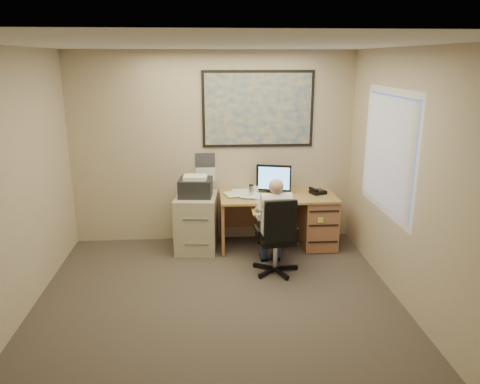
{
  "coord_description": "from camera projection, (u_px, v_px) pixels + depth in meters",
  "views": [
    {
      "loc": [
        -0.1,
        -4.3,
        2.58
      ],
      "look_at": [
        0.31,
        1.3,
        0.97
      ],
      "focal_mm": 35.0,
      "sensor_mm": 36.0,
      "label": 1
    }
  ],
  "objects": [
    {
      "name": "window_blinds",
      "position": [
        388.0,
        152.0,
        5.32
      ],
      "size": [
        0.06,
        1.4,
        1.3
      ],
      "primitive_type": null,
      "color": "silver",
      "rests_on": "room_shell"
    },
    {
      "name": "filing_cabinet",
      "position": [
        196.0,
        218.0,
        6.47
      ],
      "size": [
        0.61,
        0.71,
        1.06
      ],
      "rotation": [
        0.0,
        0.0,
        -0.1
      ],
      "color": "#B4AE91",
      "rests_on": "ground"
    },
    {
      "name": "world_map",
      "position": [
        258.0,
        109.0,
        6.5
      ],
      "size": [
        1.56,
        0.03,
        1.06
      ],
      "primitive_type": "cube",
      "color": "#1E4C93",
      "rests_on": "room_shell"
    },
    {
      "name": "room_shell",
      "position": [
        217.0,
        192.0,
        4.46
      ],
      "size": [
        4.0,
        4.5,
        2.7
      ],
      "color": "#3D352F",
      "rests_on": "ground"
    },
    {
      "name": "desk",
      "position": [
        300.0,
        215.0,
        6.62
      ],
      "size": [
        1.6,
        0.97,
        1.14
      ],
      "color": "#AB8649",
      "rests_on": "ground"
    },
    {
      "name": "office_chair",
      "position": [
        275.0,
        251.0,
        5.76
      ],
      "size": [
        0.65,
        0.65,
        0.99
      ],
      "rotation": [
        0.0,
        0.0,
        0.1
      ],
      "color": "black",
      "rests_on": "ground"
    },
    {
      "name": "wall_calendar",
      "position": [
        205.0,
        167.0,
        6.68
      ],
      "size": [
        0.28,
        0.01,
        0.42
      ],
      "primitive_type": "cube",
      "color": "white",
      "rests_on": "room_shell"
    },
    {
      "name": "person",
      "position": [
        275.0,
        226.0,
        5.75
      ],
      "size": [
        0.51,
        0.7,
        1.19
      ],
      "primitive_type": null,
      "rotation": [
        0.0,
        0.0,
        0.04
      ],
      "color": "white",
      "rests_on": "office_chair"
    }
  ]
}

